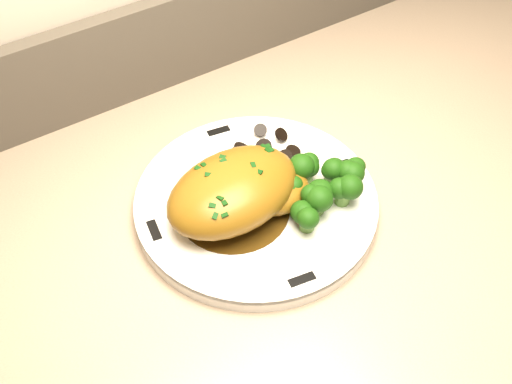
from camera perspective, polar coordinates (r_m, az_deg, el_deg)
plate at (r=0.68m, az=-0.00°, el=-1.04°), size 0.30×0.30×0.02m
rim_accent_0 at (r=0.75m, az=-3.35°, el=5.42°), size 0.03×0.01×0.00m
rim_accent_1 at (r=0.65m, az=-9.05°, el=-3.39°), size 0.01×0.03×0.00m
rim_accent_2 at (r=0.61m, az=4.10°, el=-7.78°), size 0.03×0.01×0.00m
rim_accent_3 at (r=0.71m, az=8.31°, el=2.12°), size 0.01×0.03×0.00m
gravy_pool at (r=0.66m, az=-2.02°, el=-1.53°), size 0.12×0.12×0.00m
chicken_breast at (r=0.64m, az=-1.59°, el=0.07°), size 0.16×0.11×0.06m
mushroom_pile at (r=0.71m, az=0.34°, el=3.46°), size 0.07×0.06×0.02m
broccoli_florets at (r=0.66m, az=5.85°, el=0.62°), size 0.10×0.08×0.04m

